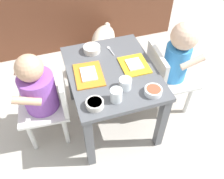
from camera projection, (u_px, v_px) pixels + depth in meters
ground_plane at (112, 118)px, 1.66m from camera, size 7.00×7.00×0.00m
dining_table at (112, 81)px, 1.40m from camera, size 0.49×0.60×0.44m
seated_child_left at (40, 90)px, 1.30m from camera, size 0.30×0.30×0.63m
seated_child_right at (176, 59)px, 1.45m from camera, size 0.29×0.29×0.66m
dog at (102, 42)px, 1.94m from camera, size 0.32×0.43×0.31m
food_tray_left at (89, 75)px, 1.31m from camera, size 0.17×0.22×0.02m
food_tray_right at (134, 65)px, 1.37m from camera, size 0.15×0.18×0.02m
water_cup_left at (125, 84)px, 1.23m from camera, size 0.07×0.07×0.06m
water_cup_right at (116, 96)px, 1.17m from camera, size 0.06×0.06×0.07m
veggie_bowl_far at (92, 49)px, 1.45m from camera, size 0.10×0.10×0.04m
cereal_bowl_left_side at (153, 91)px, 1.21m from camera, size 0.09×0.09×0.03m
cereal_bowl_right_side at (95, 104)px, 1.15m from camera, size 0.09×0.09×0.03m
spoon_by_left_tray at (110, 50)px, 1.47m from camera, size 0.03×0.10×0.01m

